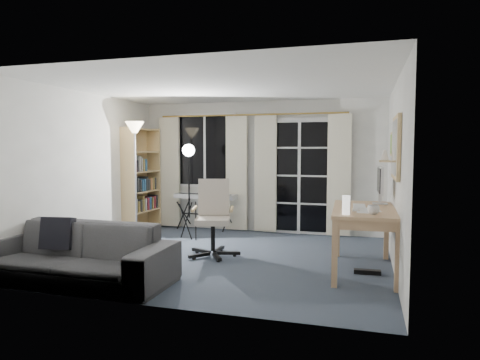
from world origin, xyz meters
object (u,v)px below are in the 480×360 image
keyboard_piano (205,197)px  office_chair (214,210)px  bookshelf (139,183)px  mug (373,209)px  studio_light (189,161)px  sofa (75,243)px  torchiere_lamp (135,145)px  desk (364,216)px  monitor (380,181)px

keyboard_piano → office_chair: size_ratio=1.07×
bookshelf → mug: (4.10, -2.04, -0.04)m
studio_light → sofa: 2.65m
sofa → torchiere_lamp: bearing=103.0°
office_chair → desk: size_ratio=0.72×
keyboard_piano → sofa: keyboard_piano is taller
sofa → desk: bearing=23.3°
studio_light → office_chair: studio_light is taller
bookshelf → torchiere_lamp: bearing=-62.1°
office_chair → monitor: 2.34m
mug → studio_light: bearing=151.1°
keyboard_piano → desk: size_ratio=0.77×
torchiere_lamp → sofa: torchiere_lamp is taller
bookshelf → mug: bearing=-23.7°
office_chair → sofa: 2.00m
torchiere_lamp → keyboard_piano: (0.88, 0.98, -0.96)m
studio_light → monitor: 3.10m
office_chair → keyboard_piano: bearing=99.3°
office_chair → monitor: (2.29, 0.14, 0.46)m
torchiere_lamp → bookshelf: bearing=115.2°
keyboard_piano → office_chair: office_chair is taller
torchiere_lamp → office_chair: torchiere_lamp is taller
monitor → sofa: bearing=-154.2°
studio_light → monitor: studio_light is taller
torchiere_lamp → monitor: torchiere_lamp is taller
monitor → keyboard_piano: bearing=152.4°
studio_light → office_chair: 1.28m
bookshelf → keyboard_piano: bearing=19.2°
bookshelf → desk: bookshelf is taller
desk → monitor: 0.63m
keyboard_piano → monitor: 3.38m
bookshelf → keyboard_piano: (1.18, 0.35, -0.27)m
torchiere_lamp → desk: torchiere_lamp is taller
desk → sofa: 3.48m
mug → sofa: (-3.30, -0.86, -0.42)m
keyboard_piano → studio_light: (0.00, -0.77, 0.68)m
torchiere_lamp → office_chair: 1.96m
torchiere_lamp → keyboard_piano: bearing=48.3°
desk → mug: bearing=-80.9°
bookshelf → studio_light: size_ratio=1.16×
studio_light → desk: size_ratio=1.08×
studio_light → office_chair: size_ratio=1.51×
keyboard_piano → monitor: bearing=-22.7°
torchiere_lamp → sofa: 2.59m
office_chair → sofa: office_chair is taller
torchiere_lamp → monitor: (3.90, -0.46, -0.49)m
torchiere_lamp → desk: size_ratio=1.30×
torchiere_lamp → studio_light: 0.94m
keyboard_piano → studio_light: bearing=-87.1°
desk → sofa: sofa is taller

